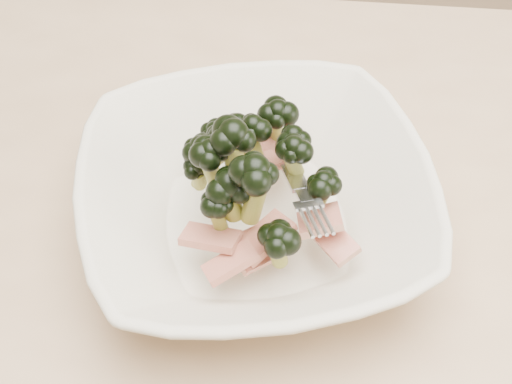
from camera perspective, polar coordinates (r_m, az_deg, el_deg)
dining_table at (r=0.71m, az=8.04°, el=-10.23°), size 1.20×0.80×0.75m
broccoli_dish at (r=0.61m, az=-0.05°, el=-0.51°), size 0.37×0.37×0.13m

